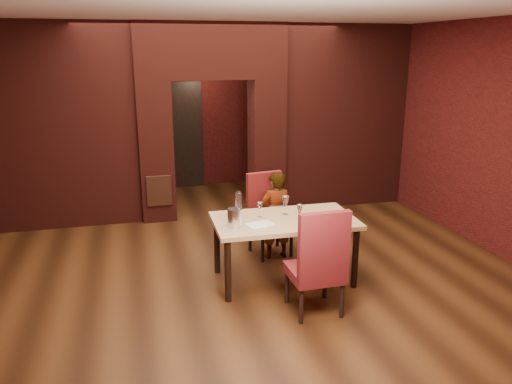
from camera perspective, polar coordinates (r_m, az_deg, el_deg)
The scene contains 24 objects.
floor at distance 6.99m, azimuth -1.98°, elevation -7.39°, with size 8.00×8.00×0.00m, color #452611.
ceiling at distance 6.43m, azimuth -2.27°, elevation 19.79°, with size 7.00×8.00×0.04m, color silver.
wall_back at distance 10.43m, azimuth -6.90°, elevation 9.40°, with size 7.00×0.04×3.20m, color maroon.
wall_front at distance 2.90m, azimuth 15.29°, elevation -8.43°, with size 7.00×0.04×3.20m, color maroon.
wall_right at distance 8.02m, azimuth 23.26°, elevation 6.29°, with size 0.04×8.00×3.20m, color maroon.
pillar_left at distance 8.44m, azimuth -11.36°, elevation 4.58°, with size 0.55×0.55×2.30m, color maroon.
pillar_right at distance 8.74m, azimuth 1.20°, elevation 5.28°, with size 0.55×0.55×2.30m, color maroon.
lintel at distance 8.39m, azimuth -5.24°, elevation 15.76°, with size 2.45×0.55×0.90m, color maroon.
wing_wall_left at distance 8.41m, azimuth -21.24°, elevation 6.90°, with size 2.27×0.35×3.20m, color maroon.
wing_wall_right at distance 9.15m, azimuth 9.86°, elevation 8.38°, with size 2.27×0.35×3.20m, color maroon.
vent_panel at distance 8.29m, azimuth -11.02°, elevation 0.13°, with size 0.40×0.03×0.50m, color brown.
rear_door at distance 10.40m, azimuth -8.95°, elevation 6.25°, with size 0.90×0.08×2.10m, color black.
rear_door_frame at distance 10.36m, azimuth -8.92°, elevation 6.21°, with size 1.02×0.04×2.22m, color black.
dining_table at distance 6.19m, azimuth 3.20°, elevation -6.57°, with size 1.71×0.96×0.80m, color tan.
chair_far at distance 6.88m, azimuth 1.67°, elevation -2.70°, with size 0.52×0.52×1.13m, color maroon.
chair_near at distance 5.43m, azimuth 6.75°, elevation -7.64°, with size 0.55×0.55×1.21m, color maroon.
person_seated at distance 6.77m, azimuth 2.27°, elevation -2.69°, with size 0.44×0.29×1.21m, color white.
wine_glass_a at distance 6.05m, azimuth 0.44°, elevation -2.07°, with size 0.08×0.08×0.19m, color white, non-canonical shape.
wine_glass_b at distance 6.16m, azimuth 3.36°, elevation -1.54°, with size 0.09×0.09×0.23m, color white, non-canonical shape.
wine_glass_c at distance 6.00m, azimuth 5.00°, elevation -2.30°, with size 0.07×0.07×0.18m, color white, non-canonical shape.
tasting_sheet at distance 5.83m, azimuth 0.51°, elevation -3.72°, with size 0.30×0.22×0.00m, color white.
wine_bucket at distance 5.75m, azimuth -2.43°, elevation -2.94°, with size 0.17×0.17×0.21m, color silver.
water_bottle at distance 6.04m, azimuth -2.00°, elevation -1.42°, with size 0.08×0.08×0.33m, color white.
potted_plant at distance 7.29m, azimuth 6.52°, elevation -4.71°, with size 0.38×0.33×0.42m, color #2D6E29.
Camera 1 is at (-1.36, -6.27, 2.77)m, focal length 35.00 mm.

